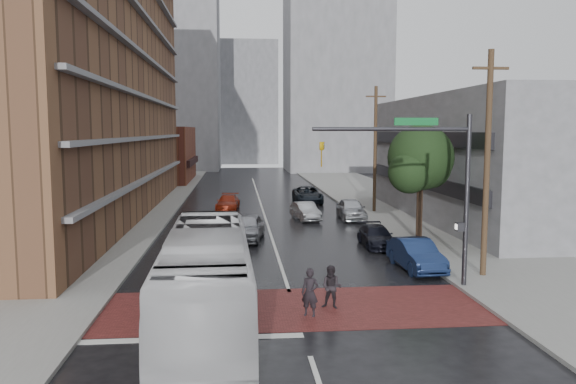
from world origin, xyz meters
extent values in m
plane|color=black|center=(0.00, 0.00, 0.00)|extent=(160.00, 160.00, 0.00)
cube|color=maroon|center=(0.00, 0.50, 0.01)|extent=(14.00, 5.00, 0.02)
cube|color=gray|center=(-11.50, 25.00, 0.07)|extent=(9.00, 90.00, 0.15)
cube|color=gray|center=(11.50, 25.00, 0.07)|extent=(9.00, 90.00, 0.15)
cube|color=brown|center=(-14.00, 24.00, 14.00)|extent=(10.00, 44.00, 28.00)
cube|color=brown|center=(-12.00, 54.00, 3.50)|extent=(8.00, 16.00, 7.00)
cube|color=gray|center=(16.50, 20.00, 4.50)|extent=(11.00, 26.00, 9.00)
cube|color=gray|center=(-14.00, 78.00, 16.00)|extent=(18.00, 16.00, 32.00)
cube|color=gray|center=(14.00, 72.00, 18.00)|extent=(16.00, 14.00, 36.00)
cube|color=gray|center=(0.00, 95.00, 12.00)|extent=(12.00, 10.00, 24.00)
cylinder|color=#332319|center=(8.50, 12.00, 2.00)|extent=(0.36, 0.36, 4.00)
sphere|color=#1C3115|center=(8.50, 12.00, 5.00)|extent=(3.80, 3.80, 3.80)
sphere|color=#1C3115|center=(7.60, 11.20, 4.20)|extent=(2.40, 2.40, 2.40)
sphere|color=#1C3115|center=(9.30, 12.80, 4.40)|extent=(2.60, 2.60, 2.60)
cylinder|color=#2D2D33|center=(7.30, 2.50, 3.60)|extent=(0.20, 0.20, 7.20)
cylinder|color=#2D2D33|center=(4.10, 2.50, 6.60)|extent=(6.40, 0.16, 0.16)
imported|color=gold|center=(1.30, 2.50, 5.60)|extent=(0.20, 0.16, 1.00)
cube|color=#0C5926|center=(5.10, 2.50, 6.90)|extent=(1.80, 0.05, 0.30)
cube|color=#2D2D33|center=(7.05, 2.50, 2.60)|extent=(0.30, 0.30, 0.35)
cylinder|color=#473321|center=(8.80, 4.00, 5.00)|extent=(0.26, 0.26, 10.00)
cube|color=#473321|center=(8.80, 4.00, 9.20)|extent=(1.60, 0.12, 0.12)
cylinder|color=#473321|center=(8.80, 24.00, 5.00)|extent=(0.26, 0.26, 10.00)
cube|color=#473321|center=(8.80, 24.00, 9.20)|extent=(1.60, 0.12, 0.12)
imported|color=silver|center=(-3.12, -1.00, 1.64)|extent=(3.02, 11.83, 3.28)
imported|color=black|center=(0.45, -0.45, 0.86)|extent=(0.74, 0.63, 1.71)
imported|color=black|center=(1.36, 0.35, 0.80)|extent=(0.95, 0.86, 1.60)
imported|color=#9B9DA2|center=(-1.51, 13.68, 0.77)|extent=(2.52, 4.76, 1.54)
imported|color=#A7ABAF|center=(2.89, 20.96, 0.65)|extent=(2.03, 4.12, 1.30)
imported|color=maroon|center=(-2.86, 26.79, 0.62)|extent=(2.11, 4.41, 1.24)
imported|color=black|center=(4.28, 30.72, 0.74)|extent=(2.49, 5.34, 1.48)
imported|color=#15244A|center=(6.30, 5.77, 0.72)|extent=(1.79, 4.47, 1.44)
imported|color=black|center=(5.75, 11.12, 0.59)|extent=(1.68, 4.07, 1.18)
imported|color=#B8BCC0|center=(6.30, 20.88, 0.77)|extent=(1.92, 4.57, 1.54)
camera|label=1|loc=(-2.06, -19.56, 6.54)|focal=35.00mm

